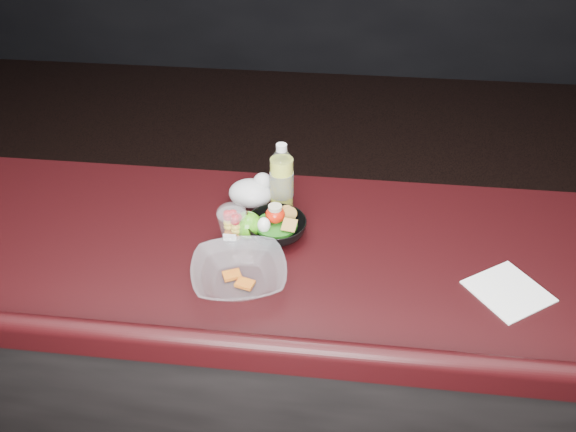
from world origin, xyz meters
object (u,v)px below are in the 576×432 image
Objects in this scene: fruit_cup at (232,223)px; green_apple at (247,225)px; lemonade_bottle at (282,182)px; takeout_bowl at (239,274)px; snack_bowl at (276,227)px.

green_apple is at bearing 32.39° from fruit_cup.
takeout_bowl is (-0.06, -0.33, -0.06)m from lemonade_bottle.
green_apple is (0.04, 0.02, -0.02)m from fruit_cup.
snack_bowl is (0.07, 0.01, -0.01)m from green_apple.
fruit_cup is 0.17m from takeout_bowl.
takeout_bowl is (0.05, -0.16, -0.03)m from fruit_cup.
snack_bowl is (0.11, 0.03, -0.03)m from fruit_cup.
green_apple is at bearing -173.02° from snack_bowl.
snack_bowl is at bearing 16.05° from fruit_cup.
takeout_bowl is at bearing -108.15° from snack_bowl.
snack_bowl is 0.77× the size of takeout_bowl.
green_apple is 0.29× the size of takeout_bowl.
fruit_cup is at bearing 106.37° from takeout_bowl.
lemonade_bottle is 2.51× the size of green_apple.
green_apple is at bearing -117.05° from lemonade_bottle.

